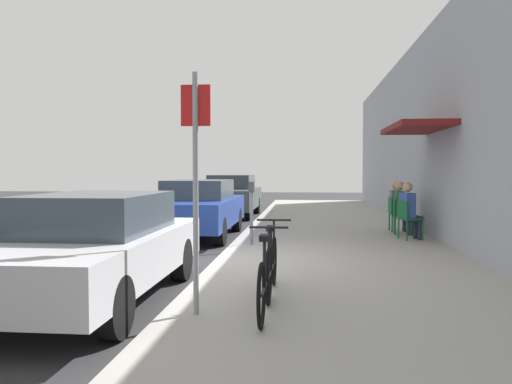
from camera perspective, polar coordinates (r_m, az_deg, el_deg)
The scene contains 16 objects.
ground_plane at distance 9.12m, azimuth -4.55°, elevation -8.17°, with size 60.00×60.00×0.00m, color #2D2D30.
sidewalk_slab at distance 10.96m, azimuth 9.06°, elevation -6.08°, with size 4.50×32.00×0.12m, color #9E9B93.
building_facade at distance 11.29m, azimuth 21.46°, elevation 6.83°, with size 1.40×32.00×5.15m.
parked_car_0 at distance 6.87m, azimuth -17.52°, elevation -5.75°, with size 1.80×4.40×1.37m.
parked_car_1 at distance 12.87m, azimuth -6.48°, elevation -1.75°, with size 1.80×4.40×1.43m.
parked_car_2 at distance 18.55m, azimuth -2.76°, elevation -0.36°, with size 1.80×4.40×1.51m.
parking_meter at distance 10.71m, azimuth -0.51°, elevation -1.80°, with size 0.12×0.10×1.32m.
street_sign at distance 5.53m, azimuth -6.73°, elevation 2.03°, with size 0.32×0.06×2.60m.
bicycle_0 at distance 5.62m, azimuth 1.07°, elevation -9.88°, with size 0.46×1.71×0.90m.
bicycle_1 at distance 6.49m, azimuth 1.74°, elevation -8.20°, with size 0.46×1.71×0.90m.
cafe_chair_0 at distance 11.97m, azimuth 16.49°, elevation -2.71°, with size 0.55×0.55×0.87m.
seated_patron_0 at distance 11.98m, azimuth 16.75°, elevation -1.79°, with size 0.51×0.46×1.29m.
cafe_chair_1 at distance 12.89m, azimuth 15.68°, elevation -2.34°, with size 0.49×0.49×0.87m.
seated_patron_1 at distance 12.88m, azimuth 15.95°, elevation -1.49°, with size 0.46×0.39×1.29m.
cafe_chair_2 at distance 13.48m, azimuth 15.23°, elevation -2.13°, with size 0.45×0.45×0.87m.
seated_patron_2 at distance 13.48m, azimuth 15.49°, elevation -1.32°, with size 0.43×0.37×1.29m.
Camera 1 is at (1.57, -8.82, 1.68)m, focal length 35.96 mm.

